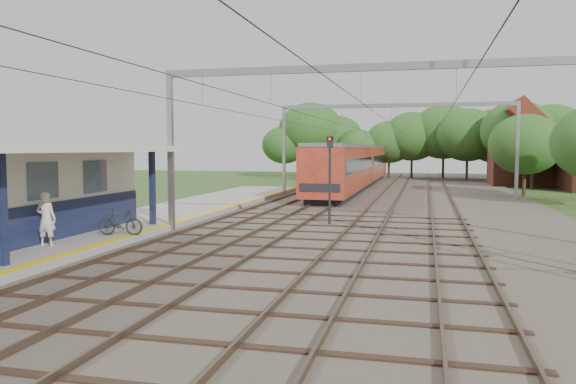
% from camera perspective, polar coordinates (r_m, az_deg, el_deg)
% --- Properties ---
extents(ground, '(160.00, 160.00, 0.00)m').
position_cam_1_polar(ground, '(10.03, -23.36, -17.40)').
color(ground, '#2D4C1E').
rests_on(ground, ground).
extents(ballast_bed, '(18.00, 90.00, 0.10)m').
position_cam_1_polar(ballast_bed, '(37.59, 11.10, -1.18)').
color(ballast_bed, '#473D33').
rests_on(ballast_bed, ground).
extents(platform, '(5.00, 52.00, 0.35)m').
position_cam_1_polar(platform, '(25.37, -17.81, -3.70)').
color(platform, gray).
rests_on(platform, ground).
extents(yellow_stripe, '(0.45, 52.00, 0.01)m').
position_cam_1_polar(yellow_stripe, '(24.25, -13.27, -3.54)').
color(yellow_stripe, yellow).
rests_on(yellow_stripe, platform).
extents(rail_tracks, '(11.80, 88.00, 0.15)m').
position_cam_1_polar(rail_tracks, '(37.77, 7.32, -0.92)').
color(rail_tracks, brown).
rests_on(rail_tracks, ballast_bed).
extents(catenary_system, '(17.22, 88.00, 7.00)m').
position_cam_1_polar(catenary_system, '(32.79, 9.78, 7.59)').
color(catenary_system, gray).
rests_on(catenary_system, ground).
extents(tree_band, '(31.72, 30.88, 8.82)m').
position_cam_1_polar(tree_band, '(64.54, 12.17, 5.44)').
color(tree_band, '#382619').
rests_on(tree_band, ground).
extents(house_far, '(8.00, 6.12, 8.66)m').
position_cam_1_polar(house_far, '(60.26, 23.66, 3.64)').
color(house_far, brown).
rests_on(house_far, ground).
extents(person, '(0.73, 0.52, 1.87)m').
position_cam_1_polar(person, '(20.79, -23.37, -2.52)').
color(person, silver).
rests_on(person, platform).
extents(bicycle, '(1.80, 0.78, 1.04)m').
position_cam_1_polar(bicycle, '(22.43, -16.66, -2.92)').
color(bicycle, black).
rests_on(bicycle, platform).
extents(train, '(2.99, 37.21, 3.92)m').
position_cam_1_polar(train, '(52.46, 6.98, 2.77)').
color(train, black).
rests_on(train, ballast_bed).
extents(signal_post, '(0.31, 0.27, 4.24)m').
position_cam_1_polar(signal_post, '(26.43, 4.27, 2.19)').
color(signal_post, black).
rests_on(signal_post, ground).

